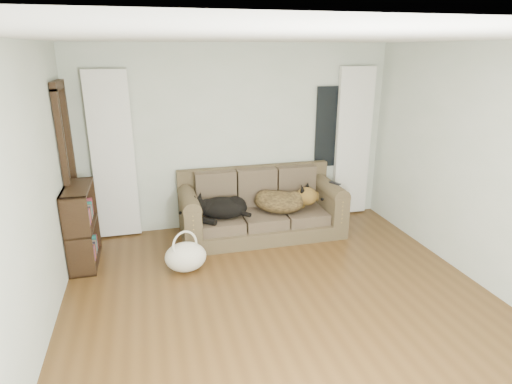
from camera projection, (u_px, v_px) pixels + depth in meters
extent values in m
plane|color=#4A3016|center=(291.00, 316.00, 4.25)|extent=(5.00, 5.00, 0.00)
plane|color=white|center=(300.00, 38.00, 3.41)|extent=(5.00, 5.00, 0.00)
cube|color=beige|center=(236.00, 138.00, 6.12)|extent=(4.50, 0.04, 2.60)
cube|color=beige|center=(19.00, 215.00, 3.29)|extent=(0.04, 5.00, 2.60)
cube|color=beige|center=(503.00, 174.00, 4.37)|extent=(0.04, 5.00, 2.60)
cube|color=silver|center=(113.00, 157.00, 5.69)|extent=(0.55, 0.08, 2.25)
cube|color=silver|center=(353.00, 143.00, 6.53)|extent=(0.55, 0.08, 2.25)
cube|color=black|center=(331.00, 127.00, 6.41)|extent=(0.50, 0.03, 1.20)
cube|color=black|center=(70.00, 174.00, 5.27)|extent=(0.07, 0.60, 2.10)
cube|color=#36321F|center=(262.00, 204.00, 5.97)|extent=(2.24, 0.97, 0.92)
ellipsoid|color=black|center=(220.00, 208.00, 5.74)|extent=(0.77, 0.62, 0.28)
ellipsoid|color=black|center=(282.00, 202.00, 5.96)|extent=(0.89, 0.82, 0.32)
cube|color=black|center=(335.00, 183.00, 5.98)|extent=(0.11, 0.16, 0.02)
ellipsoid|color=silver|center=(186.00, 258.00, 5.06)|extent=(0.54, 0.44, 0.36)
cube|color=black|center=(82.00, 225.00, 5.15)|extent=(0.40, 0.82, 0.99)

